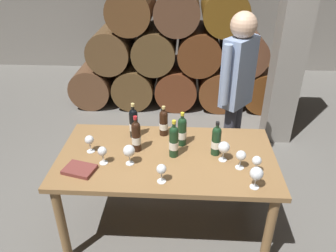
{
  "coord_description": "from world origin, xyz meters",
  "views": [
    {
      "loc": [
        0.13,
        -2.13,
        2.25
      ],
      "look_at": [
        0.0,
        0.2,
        0.91
      ],
      "focal_mm": 35.3,
      "sensor_mm": 36.0,
      "label": 1
    }
  ],
  "objects_px": {
    "wine_glass_1": "(161,170)",
    "wine_glass_7": "(257,161)",
    "wine_glass_5": "(256,174)",
    "wine_bottle_3": "(136,136)",
    "wine_bottle_0": "(164,122)",
    "wine_bottle_5": "(182,131)",
    "wine_glass_2": "(224,148)",
    "tasting_notebook": "(80,169)",
    "wine_glass_0": "(89,140)",
    "dining_table": "(167,165)",
    "wine_bottle_4": "(216,140)",
    "wine_glass_3": "(102,152)",
    "wine_glass_4": "(129,151)",
    "wine_glass_6": "(241,156)",
    "wine_bottle_2": "(134,123)",
    "sommelier_presenting": "(237,86)",
    "wine_bottle_1": "(174,141)"
  },
  "relations": [
    {
      "from": "wine_glass_4",
      "to": "wine_glass_6",
      "type": "distance_m",
      "value": 0.82
    },
    {
      "from": "wine_bottle_4",
      "to": "wine_glass_6",
      "type": "distance_m",
      "value": 0.24
    },
    {
      "from": "wine_bottle_0",
      "to": "wine_bottle_1",
      "type": "relative_size",
      "value": 0.86
    },
    {
      "from": "wine_bottle_5",
      "to": "wine_glass_2",
      "type": "xyz_separation_m",
      "value": [
        0.32,
        -0.2,
        -0.01
      ]
    },
    {
      "from": "wine_bottle_2",
      "to": "wine_glass_1",
      "type": "relative_size",
      "value": 2.17
    },
    {
      "from": "wine_glass_7",
      "to": "tasting_notebook",
      "type": "distance_m",
      "value": 1.28
    },
    {
      "from": "wine_glass_0",
      "to": "wine_glass_3",
      "type": "xyz_separation_m",
      "value": [
        0.14,
        -0.15,
        -0.0
      ]
    },
    {
      "from": "wine_bottle_0",
      "to": "wine_bottle_5",
      "type": "height_order",
      "value": "wine_bottle_5"
    },
    {
      "from": "wine_bottle_2",
      "to": "wine_glass_2",
      "type": "relative_size",
      "value": 1.93
    },
    {
      "from": "wine_glass_6",
      "to": "wine_glass_7",
      "type": "xyz_separation_m",
      "value": [
        0.1,
        -0.05,
        -0.0
      ]
    },
    {
      "from": "wine_bottle_1",
      "to": "wine_bottle_3",
      "type": "height_order",
      "value": "wine_bottle_1"
    },
    {
      "from": "wine_glass_3",
      "to": "wine_glass_7",
      "type": "xyz_separation_m",
      "value": [
        1.12,
        -0.06,
        -0.0
      ]
    },
    {
      "from": "wine_bottle_1",
      "to": "wine_bottle_4",
      "type": "xyz_separation_m",
      "value": [
        0.33,
        0.05,
        -0.01
      ]
    },
    {
      "from": "wine_bottle_3",
      "to": "wine_glass_6",
      "type": "bearing_deg",
      "value": -13.68
    },
    {
      "from": "wine_glass_1",
      "to": "wine_glass_7",
      "type": "distance_m",
      "value": 0.68
    },
    {
      "from": "dining_table",
      "to": "wine_bottle_5",
      "type": "relative_size",
      "value": 5.77
    },
    {
      "from": "wine_bottle_4",
      "to": "tasting_notebook",
      "type": "relative_size",
      "value": 1.3
    },
    {
      "from": "wine_bottle_4",
      "to": "dining_table",
      "type": "bearing_deg",
      "value": -173.49
    },
    {
      "from": "wine_bottle_3",
      "to": "wine_glass_1",
      "type": "relative_size",
      "value": 2.12
    },
    {
      "from": "wine_bottle_3",
      "to": "wine_glass_2",
      "type": "bearing_deg",
      "value": -8.49
    },
    {
      "from": "wine_bottle_3",
      "to": "wine_bottle_5",
      "type": "xyz_separation_m",
      "value": [
        0.36,
        0.1,
        -0.0
      ]
    },
    {
      "from": "wine_glass_7",
      "to": "wine_glass_3",
      "type": "bearing_deg",
      "value": 177.14
    },
    {
      "from": "wine_bottle_0",
      "to": "wine_glass_7",
      "type": "xyz_separation_m",
      "value": [
        0.7,
        -0.5,
        -0.02
      ]
    },
    {
      "from": "wine_glass_4",
      "to": "wine_glass_7",
      "type": "height_order",
      "value": "wine_glass_4"
    },
    {
      "from": "wine_glass_2",
      "to": "wine_glass_5",
      "type": "bearing_deg",
      "value": -58.51
    },
    {
      "from": "wine_glass_5",
      "to": "wine_bottle_3",
      "type": "bearing_deg",
      "value": 154.69
    },
    {
      "from": "wine_bottle_5",
      "to": "wine_glass_0",
      "type": "distance_m",
      "value": 0.74
    },
    {
      "from": "wine_glass_2",
      "to": "tasting_notebook",
      "type": "distance_m",
      "value": 1.08
    },
    {
      "from": "wine_bottle_0",
      "to": "wine_bottle_4",
      "type": "bearing_deg",
      "value": -32.35
    },
    {
      "from": "wine_bottle_3",
      "to": "wine_glass_0",
      "type": "height_order",
      "value": "wine_bottle_3"
    },
    {
      "from": "dining_table",
      "to": "wine_glass_7",
      "type": "bearing_deg",
      "value": -15.86
    },
    {
      "from": "wine_bottle_2",
      "to": "wine_glass_2",
      "type": "bearing_deg",
      "value": -22.73
    },
    {
      "from": "wine_glass_3",
      "to": "sommelier_presenting",
      "type": "xyz_separation_m",
      "value": [
        1.08,
        0.88,
        0.18
      ]
    },
    {
      "from": "wine_bottle_5",
      "to": "wine_glass_5",
      "type": "distance_m",
      "value": 0.72
    },
    {
      "from": "wine_glass_1",
      "to": "wine_bottle_4",
      "type": "bearing_deg",
      "value": 42.56
    },
    {
      "from": "wine_bottle_1",
      "to": "wine_glass_7",
      "type": "xyz_separation_m",
      "value": [
        0.6,
        -0.18,
        -0.03
      ]
    },
    {
      "from": "wine_bottle_1",
      "to": "wine_glass_0",
      "type": "distance_m",
      "value": 0.66
    },
    {
      "from": "wine_glass_1",
      "to": "wine_glass_2",
      "type": "xyz_separation_m",
      "value": [
        0.45,
        0.28,
        0.01
      ]
    },
    {
      "from": "wine_bottle_5",
      "to": "wine_glass_6",
      "type": "relative_size",
      "value": 1.97
    },
    {
      "from": "wine_glass_3",
      "to": "wine_glass_4",
      "type": "bearing_deg",
      "value": 1.45
    },
    {
      "from": "wine_bottle_5",
      "to": "wine_bottle_4",
      "type": "bearing_deg",
      "value": -24.51
    },
    {
      "from": "dining_table",
      "to": "wine_bottle_0",
      "type": "height_order",
      "value": "wine_bottle_0"
    },
    {
      "from": "wine_bottle_0",
      "to": "wine_glass_1",
      "type": "relative_size",
      "value": 1.87
    },
    {
      "from": "wine_glass_4",
      "to": "wine_glass_3",
      "type": "bearing_deg",
      "value": -178.55
    },
    {
      "from": "wine_glass_3",
      "to": "tasting_notebook",
      "type": "distance_m",
      "value": 0.21
    },
    {
      "from": "wine_bottle_2",
      "to": "wine_bottle_5",
      "type": "height_order",
      "value": "wine_bottle_2"
    },
    {
      "from": "wine_bottle_2",
      "to": "wine_bottle_4",
      "type": "xyz_separation_m",
      "value": [
        0.67,
        -0.22,
        -0.01
      ]
    },
    {
      "from": "wine_glass_5",
      "to": "wine_glass_3",
      "type": "bearing_deg",
      "value": 168.71
    },
    {
      "from": "wine_glass_0",
      "to": "wine_glass_4",
      "type": "bearing_deg",
      "value": -23.15
    },
    {
      "from": "dining_table",
      "to": "wine_bottle_0",
      "type": "distance_m",
      "value": 0.38
    }
  ]
}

